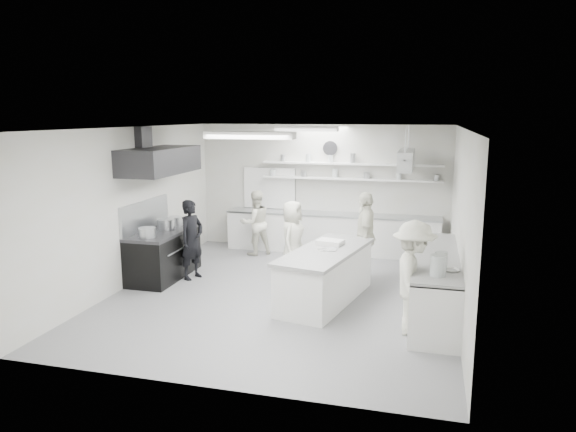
% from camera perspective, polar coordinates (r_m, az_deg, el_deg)
% --- Properties ---
extents(floor, '(6.00, 7.00, 0.02)m').
position_cam_1_polar(floor, '(9.84, -0.48, -8.41)').
color(floor, '#9E9E9E').
rests_on(floor, ground).
extents(ceiling, '(6.00, 7.00, 0.02)m').
position_cam_1_polar(ceiling, '(9.30, -0.51, 9.46)').
color(ceiling, silver).
rests_on(ceiling, wall_back).
extents(wall_back, '(6.00, 0.04, 3.00)m').
position_cam_1_polar(wall_back, '(12.82, 3.63, 3.04)').
color(wall_back, silver).
rests_on(wall_back, floor).
extents(wall_front, '(6.00, 0.04, 3.00)m').
position_cam_1_polar(wall_front, '(6.23, -9.04, -5.43)').
color(wall_front, silver).
rests_on(wall_front, floor).
extents(wall_left, '(0.04, 7.00, 3.00)m').
position_cam_1_polar(wall_left, '(10.63, -16.29, 1.01)').
color(wall_left, silver).
rests_on(wall_left, floor).
extents(wall_right, '(0.04, 7.00, 3.00)m').
position_cam_1_polar(wall_right, '(9.15, 17.95, -0.62)').
color(wall_right, silver).
rests_on(wall_right, floor).
extents(stove, '(0.80, 1.80, 0.90)m').
position_cam_1_polar(stove, '(11.00, -13.14, -4.12)').
color(stove, black).
rests_on(stove, floor).
extents(exhaust_hood, '(0.85, 2.00, 0.50)m').
position_cam_1_polar(exhaust_hood, '(10.68, -13.58, 5.79)').
color(exhaust_hood, '#2E2D31').
rests_on(exhaust_hood, wall_left).
extents(back_counter, '(5.00, 0.60, 0.92)m').
position_cam_1_polar(back_counter, '(12.66, 4.64, -1.86)').
color(back_counter, white).
rests_on(back_counter, floor).
extents(shelf_lower, '(4.20, 0.26, 0.04)m').
position_cam_1_polar(shelf_lower, '(12.55, 6.67, 3.96)').
color(shelf_lower, white).
rests_on(shelf_lower, wall_back).
extents(shelf_upper, '(4.20, 0.26, 0.04)m').
position_cam_1_polar(shelf_upper, '(12.51, 6.71, 5.56)').
color(shelf_upper, white).
rests_on(shelf_upper, wall_back).
extents(pass_through_window, '(1.30, 0.04, 1.00)m').
position_cam_1_polar(pass_through_window, '(13.12, -1.98, 3.01)').
color(pass_through_window, black).
rests_on(pass_through_window, wall_back).
extents(wall_clock, '(0.32, 0.05, 0.32)m').
position_cam_1_polar(wall_clock, '(12.65, 4.54, 7.24)').
color(wall_clock, white).
rests_on(wall_clock, wall_back).
extents(right_counter, '(0.74, 3.30, 0.94)m').
position_cam_1_polar(right_counter, '(9.19, 15.44, -7.06)').
color(right_counter, white).
rests_on(right_counter, floor).
extents(pot_rack, '(0.30, 1.60, 0.40)m').
position_cam_1_polar(pot_rack, '(11.41, 12.54, 5.88)').
color(pot_rack, '#AEB1B6').
rests_on(pot_rack, ceiling).
extents(light_fixture_front, '(1.30, 0.25, 0.10)m').
position_cam_1_polar(light_fixture_front, '(7.58, -4.14, 8.60)').
color(light_fixture_front, white).
rests_on(light_fixture_front, ceiling).
extents(light_fixture_rear, '(1.30, 0.25, 0.10)m').
position_cam_1_polar(light_fixture_rear, '(11.04, 1.98, 9.30)').
color(light_fixture_rear, white).
rests_on(light_fixture_rear, ceiling).
extents(prep_island, '(1.35, 2.50, 0.87)m').
position_cam_1_polar(prep_island, '(9.40, 4.03, -6.49)').
color(prep_island, white).
rests_on(prep_island, floor).
extents(stove_pot, '(0.34, 0.34, 0.25)m').
position_cam_1_polar(stove_pot, '(10.99, -12.91, -0.98)').
color(stove_pot, '#AEB1B6').
rests_on(stove_pot, stove).
extents(cook_stove, '(0.54, 0.67, 1.58)m').
position_cam_1_polar(cook_stove, '(10.72, -10.25, -2.50)').
color(cook_stove, black).
rests_on(cook_stove, floor).
extents(cook_back, '(0.93, 0.91, 1.51)m').
position_cam_1_polar(cook_back, '(12.40, -3.50, -0.72)').
color(cook_back, white).
rests_on(cook_back, floor).
extents(cook_island_left, '(0.56, 0.79, 1.53)m').
position_cam_1_polar(cook_island_left, '(10.79, 0.46, -2.39)').
color(cook_island_left, white).
rests_on(cook_island_left, floor).
extents(cook_island_right, '(0.52, 1.06, 1.74)m').
position_cam_1_polar(cook_island_right, '(10.68, 8.26, -2.06)').
color(cook_island_right, white).
rests_on(cook_island_right, floor).
extents(cook_right, '(0.72, 1.15, 1.72)m').
position_cam_1_polar(cook_right, '(8.12, 13.24, -6.45)').
color(cook_right, white).
rests_on(cook_right, floor).
extents(bowl_island_a, '(0.25, 0.25, 0.06)m').
position_cam_1_polar(bowl_island_a, '(9.27, 4.52, -3.73)').
color(bowl_island_a, '#AEB1B6').
rests_on(bowl_island_a, prep_island).
extents(bowl_island_b, '(0.25, 0.25, 0.06)m').
position_cam_1_polar(bowl_island_b, '(9.24, 3.79, -3.79)').
color(bowl_island_b, white).
rests_on(bowl_island_b, prep_island).
extents(bowl_right, '(0.32, 0.32, 0.06)m').
position_cam_1_polar(bowl_right, '(8.21, 16.95, -5.63)').
color(bowl_right, white).
rests_on(bowl_right, right_counter).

